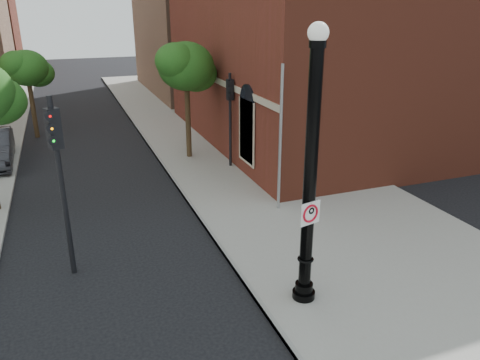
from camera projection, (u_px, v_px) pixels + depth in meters
name	position (u px, v px, depth m)	size (l,w,h in m)	color
ground	(185.00, 347.00, 9.85)	(120.00, 120.00, 0.00)	black
sidewalk_right	(260.00, 167.00, 20.57)	(8.00, 60.00, 0.12)	gray
curb_edge	(172.00, 178.00, 19.26)	(0.10, 60.00, 0.14)	gray
brick_wall_building	(403.00, 15.00, 25.21)	(22.30, 16.30, 12.50)	brown
bg_building_tan_b	(278.00, 2.00, 38.95)	(22.00, 14.00, 14.00)	#996D53
lamppost	(310.00, 187.00, 10.34)	(0.55, 0.55, 6.48)	black
no_parking_sign	(310.00, 213.00, 10.38)	(0.54, 0.15, 0.55)	white
traffic_signal_left	(58.00, 159.00, 11.48)	(0.38, 0.42, 4.78)	black
traffic_signal_right	(230.00, 105.00, 19.67)	(0.28, 0.35, 4.14)	black
utility_pole	(280.00, 142.00, 15.47)	(0.10, 0.10, 5.05)	#999999
street_tree_b	(28.00, 69.00, 24.23)	(2.56, 2.32, 4.62)	black
street_tree_c	(186.00, 68.00, 20.51)	(2.94, 2.66, 5.30)	black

